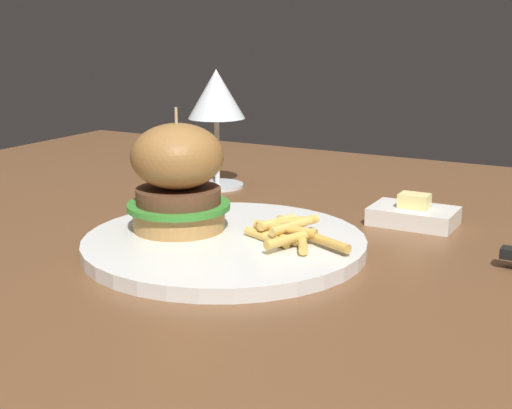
# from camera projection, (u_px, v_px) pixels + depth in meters

# --- Properties ---
(dining_table) EXTENTS (1.36, 0.91, 0.74)m
(dining_table) POSITION_uv_depth(u_px,v_px,m) (295.00, 289.00, 0.85)
(dining_table) COLOR brown
(dining_table) RESTS_ON ground
(main_plate) EXTENTS (0.29, 0.29, 0.01)m
(main_plate) POSITION_uv_depth(u_px,v_px,m) (225.00, 244.00, 0.72)
(main_plate) COLOR white
(main_plate) RESTS_ON dining_table
(burger_sandwich) EXTENTS (0.11, 0.11, 0.13)m
(burger_sandwich) POSITION_uv_depth(u_px,v_px,m) (178.00, 177.00, 0.74)
(burger_sandwich) COLOR #B78447
(burger_sandwich) RESTS_ON main_plate
(fries_pile) EXTENTS (0.12, 0.11, 0.02)m
(fries_pile) POSITION_uv_depth(u_px,v_px,m) (289.00, 232.00, 0.71)
(fries_pile) COLOR #EABC5B
(fries_pile) RESTS_ON main_plate
(wine_glass) EXTENTS (0.08, 0.08, 0.16)m
(wine_glass) POSITION_uv_depth(u_px,v_px,m) (216.00, 99.00, 0.97)
(wine_glass) COLOR silver
(wine_glass) RESTS_ON dining_table
(butter_dish) EXTENTS (0.10, 0.06, 0.04)m
(butter_dish) POSITION_uv_depth(u_px,v_px,m) (414.00, 214.00, 0.82)
(butter_dish) COLOR white
(butter_dish) RESTS_ON dining_table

